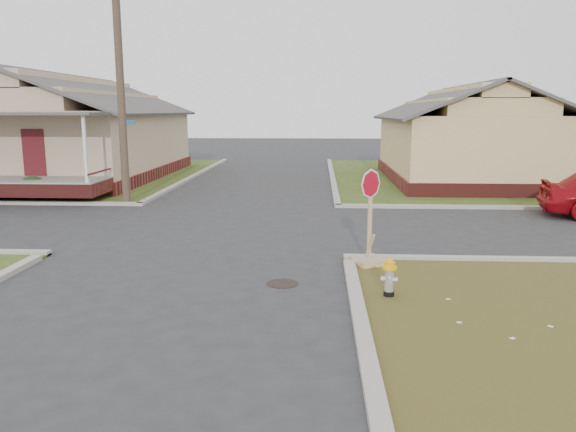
{
  "coord_description": "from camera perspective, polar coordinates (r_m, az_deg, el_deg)",
  "views": [
    {
      "loc": [
        2.9,
        -11.25,
        3.4
      ],
      "look_at": [
        2.23,
        1.0,
        1.1
      ],
      "focal_mm": 35.0,
      "sensor_mm": 36.0,
      "label": 1
    }
  ],
  "objects": [
    {
      "name": "ground",
      "position": [
        12.11,
        -10.91,
        -5.89
      ],
      "size": [
        120.0,
        120.0,
        0.0
      ],
      "primitive_type": "plane",
      "color": "#2B2C2E",
      "rests_on": "ground"
    },
    {
      "name": "verge_far_left",
      "position": [
        33.46,
        -25.3,
        3.82
      ],
      "size": [
        19.0,
        19.0,
        0.05
      ],
      "primitive_type": "cube",
      "color": "#2F4418",
      "rests_on": "ground"
    },
    {
      "name": "curbs",
      "position": [
        16.85,
        -6.83,
        -1.09
      ],
      "size": [
        80.0,
        40.0,
        0.12
      ],
      "primitive_type": null,
      "color": "#A69F96",
      "rests_on": "ground"
    },
    {
      "name": "manhole",
      "position": [
        11.29,
        -0.57,
        -6.87
      ],
      "size": [
        0.64,
        0.64,
        0.01
      ],
      "primitive_type": "cylinder",
      "color": "black",
      "rests_on": "ground"
    },
    {
      "name": "corner_house",
      "position": [
        30.79,
        -21.83,
        7.79
      ],
      "size": [
        10.1,
        15.5,
        5.3
      ],
      "color": "maroon",
      "rests_on": "ground"
    },
    {
      "name": "side_house_yellow",
      "position": [
        28.67,
        17.65,
        7.71
      ],
      "size": [
        7.6,
        11.6,
        4.7
      ],
      "color": "maroon",
      "rests_on": "ground"
    },
    {
      "name": "utility_pole",
      "position": [
        21.4,
        -16.71,
        13.57
      ],
      "size": [
        1.8,
        0.28,
        9.0
      ],
      "color": "#413125",
      "rests_on": "ground"
    },
    {
      "name": "fire_hydrant",
      "position": [
        10.49,
        10.27,
        -5.93
      ],
      "size": [
        0.27,
        0.27,
        0.72
      ],
      "rotation": [
        0.0,
        0.0,
        -0.24
      ],
      "color": "black",
      "rests_on": "ground"
    },
    {
      "name": "stop_sign",
      "position": [
        12.51,
        8.24,
        -2.86
      ],
      "size": [
        0.6,
        0.59,
        2.13
      ],
      "rotation": [
        0.0,
        0.0,
        0.43
      ],
      "color": "tan",
      "rests_on": "ground"
    },
    {
      "name": "hedge_right",
      "position": [
        23.45,
        -24.49,
        2.65
      ],
      "size": [
        1.27,
        1.04,
        0.97
      ],
      "primitive_type": "ellipsoid",
      "color": "#1A3D16",
      "rests_on": "verge_far_left"
    }
  ]
}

